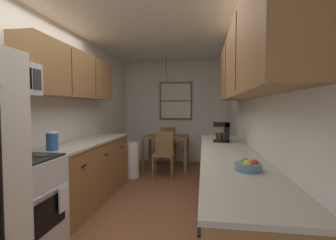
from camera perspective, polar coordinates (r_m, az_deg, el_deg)
name	(u,v)px	position (r m, az deg, el deg)	size (l,w,h in m)	color
ground_plane	(156,198)	(3.97, -2.70, -17.57)	(12.00, 12.00, 0.00)	brown
wall_left	(73,115)	(4.19, -21.20, 1.17)	(0.10, 9.00, 2.55)	silver
wall_right	(249,115)	(3.71, 18.20, 1.01)	(0.10, 9.00, 2.55)	silver
wall_back	(176,112)	(6.34, 1.81, 1.91)	(4.40, 0.10, 2.55)	silver
ceiling_slab	(156,27)	(3.90, -2.80, 20.83)	(4.40, 9.00, 0.08)	white
stove_range	(19,206)	(2.80, -31.29, -16.66)	(0.66, 0.65, 1.10)	silver
microwave_over_range	(4,77)	(2.73, -33.83, 8.24)	(0.39, 0.58, 0.31)	silver
counter_left	(87,171)	(3.91, -18.32, -11.12)	(0.64, 2.07, 0.90)	olive
upper_cabinets_left	(74,75)	(3.84, -20.90, 9.71)	(0.33, 2.15, 0.65)	olive
counter_right	(230,192)	(2.92, 14.08, -15.96)	(0.64, 3.39, 0.90)	olive
upper_cabinets_right	(245,62)	(2.77, 17.53, 12.78)	(0.33, 3.07, 0.74)	olive
dining_table	(166,141)	(5.55, -0.40, -4.91)	(0.97, 0.77, 0.75)	brown
dining_chair_near	(164,152)	(4.99, -1.01, -7.33)	(0.41, 0.41, 0.90)	olive
dining_chair_far	(169,143)	(6.16, 0.17, -5.36)	(0.41, 0.41, 0.90)	olive
pendant_light	(166,80)	(5.53, -0.41, 9.27)	(0.27, 0.27, 0.60)	black
back_window	(176,101)	(6.27, 1.80, 4.45)	(0.83, 0.05, 0.95)	brown
trash_bin	(131,160)	(4.98, -8.49, -9.15)	(0.31, 0.31, 0.70)	white
storage_canister	(52,141)	(3.10, -25.30, -4.46)	(0.13, 0.13, 0.21)	#265999
dish_towel	(64,198)	(2.72, -23.00, -16.41)	(0.02, 0.16, 0.24)	white
coffee_maker	(223,132)	(3.57, 12.67, -2.63)	(0.22, 0.18, 0.28)	black
mug_by_coffeemaker	(219,135)	(4.01, 11.79, -3.41)	(0.12, 0.09, 0.10)	#E5CC4C
fruit_bowl	(248,166)	(2.03, 18.12, -10.09)	(0.21, 0.21, 0.09)	#597F9E
table_serving_bowl	(170,134)	(5.59, 0.53, -3.32)	(0.16, 0.16, 0.06)	#4C7299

